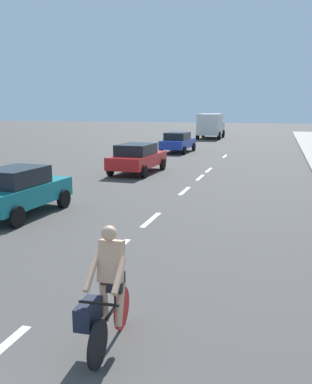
{
  "coord_description": "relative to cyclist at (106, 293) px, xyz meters",
  "views": [
    {
      "loc": [
        3.69,
        -1.36,
        3.42
      ],
      "look_at": [
        0.45,
        9.65,
        1.1
      ],
      "focal_mm": 38.87,
      "sensor_mm": 36.0,
      "label": 1
    }
  ],
  "objects": [
    {
      "name": "lane_stripe_4",
      "position": [
        -1.45,
        11.71,
        -0.83
      ],
      "size": [
        0.16,
        1.8,
        0.01
      ],
      "primitive_type": "cube",
      "color": "white",
      "rests_on": "ground"
    },
    {
      "name": "lane_stripe_5",
      "position": [
        -1.45,
        15.32,
        -0.83
      ],
      "size": [
        0.16,
        1.8,
        0.01
      ],
      "primitive_type": "cube",
      "color": "white",
      "rests_on": "ground"
    },
    {
      "name": "cyclist",
      "position": [
        0.0,
        0.0,
        0.0
      ],
      "size": [
        0.64,
        1.71,
        1.82
      ],
      "rotation": [
        0.0,
        0.0,
        3.2
      ],
      "color": "black",
      "rests_on": "ground"
    },
    {
      "name": "parked_car_teal",
      "position": [
        -5.71,
        6.27,
        0.0
      ],
      "size": [
        1.93,
        3.88,
        1.57
      ],
      "rotation": [
        0.0,
        0.0,
        -0.05
      ],
      "color": "#14727A",
      "rests_on": "ground"
    },
    {
      "name": "ground_plane",
      "position": [
        -1.45,
        16.28,
        -0.83
      ],
      "size": [
        160.0,
        160.0,
        0.0
      ],
      "primitive_type": "plane",
      "color": "#423F3D"
    },
    {
      "name": "parked_car_red",
      "position": [
        -4.97,
        15.86,
        0.01
      ],
      "size": [
        2.19,
        4.49,
        1.57
      ],
      "rotation": [
        0.0,
        0.0,
        -0.05
      ],
      "color": "red",
      "rests_on": "ground"
    },
    {
      "name": "parked_car_blue",
      "position": [
        -5.38,
        26.9,
        0.01
      ],
      "size": [
        2.16,
        4.41,
        1.57
      ],
      "rotation": [
        0.0,
        0.0,
        -0.05
      ],
      "color": "#1E389E",
      "rests_on": "ground"
    },
    {
      "name": "lane_stripe_6",
      "position": [
        -1.45,
        17.98,
        -0.83
      ],
      "size": [
        0.16,
        1.8,
        0.01
      ],
      "primitive_type": "cube",
      "color": "white",
      "rests_on": "ground"
    },
    {
      "name": "lane_stripe_7",
      "position": [
        -1.45,
        25.18,
        -0.83
      ],
      "size": [
        0.16,
        1.8,
        0.01
      ],
      "primitive_type": "cube",
      "color": "white",
      "rests_on": "ground"
    },
    {
      "name": "delivery_truck",
      "position": [
        -5.35,
        43.07,
        0.67
      ],
      "size": [
        2.74,
        6.27,
        2.8
      ],
      "rotation": [
        0.0,
        0.0,
        0.01
      ],
      "color": "beige",
      "rests_on": "ground"
    },
    {
      "name": "lane_stripe_3",
      "position": [
        -1.45,
        6.9,
        -0.83
      ],
      "size": [
        0.16,
        1.8,
        0.01
      ],
      "primitive_type": "cube",
      "color": "white",
      "rests_on": "ground"
    },
    {
      "name": "lane_stripe_2",
      "position": [
        -1.45,
        3.92,
        -0.83
      ],
      "size": [
        0.16,
        1.8,
        0.01
      ],
      "primitive_type": "cube",
      "color": "white",
      "rests_on": "ground"
    }
  ]
}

